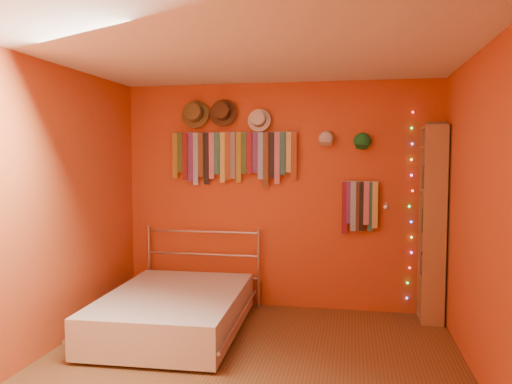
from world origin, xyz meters
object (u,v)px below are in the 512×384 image
Objects in this scene: reading_lamp at (386,207)px; bookshelf at (437,223)px; tie_rack at (232,155)px; bed at (174,311)px.

bookshelf is at bearing 1.47° from reading_lamp.
bookshelf is (2.17, -0.16, -0.69)m from tie_rack.
reading_lamp is (1.66, -0.17, -0.53)m from tie_rack.
bookshelf is 2.76m from bed.
tie_rack is 2.28m from bookshelf.
bed is (-0.35, -0.96, -1.50)m from tie_rack.
bed is at bearing -162.17° from bookshelf.
bed is at bearing -109.69° from tie_rack.
reading_lamp is 0.16× the size of bed.
bookshelf reaches higher than tie_rack.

